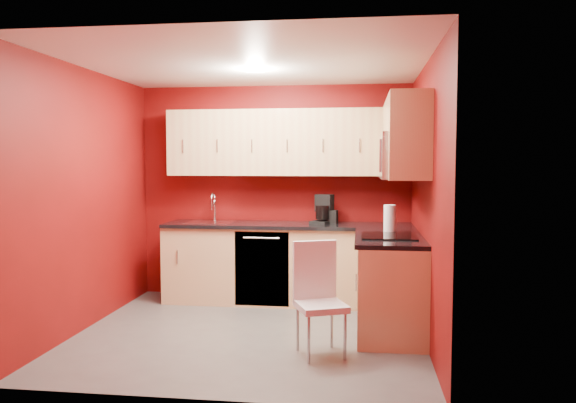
% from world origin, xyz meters
% --- Properties ---
extents(floor, '(3.20, 3.20, 0.00)m').
position_xyz_m(floor, '(0.00, 0.00, 0.00)').
color(floor, '#4F4C4A').
rests_on(floor, ground).
extents(ceiling, '(3.20, 3.20, 0.00)m').
position_xyz_m(ceiling, '(0.00, 0.00, 2.50)').
color(ceiling, white).
rests_on(ceiling, wall_back).
extents(wall_back, '(3.20, 0.00, 3.20)m').
position_xyz_m(wall_back, '(0.00, 1.50, 1.25)').
color(wall_back, '#6C0A0A').
rests_on(wall_back, floor).
extents(wall_front, '(3.20, 0.00, 3.20)m').
position_xyz_m(wall_front, '(0.00, -1.50, 1.25)').
color(wall_front, '#6C0A0A').
rests_on(wall_front, floor).
extents(wall_left, '(0.00, 3.00, 3.00)m').
position_xyz_m(wall_left, '(-1.60, 0.00, 1.25)').
color(wall_left, '#6C0A0A').
rests_on(wall_left, floor).
extents(wall_right, '(0.00, 3.00, 3.00)m').
position_xyz_m(wall_right, '(1.60, 0.00, 1.25)').
color(wall_right, '#6C0A0A').
rests_on(wall_right, floor).
extents(base_cabinets_back, '(2.80, 0.60, 0.87)m').
position_xyz_m(base_cabinets_back, '(0.20, 1.20, 0.43)').
color(base_cabinets_back, tan).
rests_on(base_cabinets_back, floor).
extents(base_cabinets_right, '(0.60, 1.30, 0.87)m').
position_xyz_m(base_cabinets_right, '(1.30, 0.25, 0.43)').
color(base_cabinets_right, tan).
rests_on(base_cabinets_right, floor).
extents(countertop_back, '(2.80, 0.63, 0.04)m').
position_xyz_m(countertop_back, '(0.20, 1.19, 0.89)').
color(countertop_back, black).
rests_on(countertop_back, base_cabinets_back).
extents(countertop_right, '(0.63, 1.27, 0.04)m').
position_xyz_m(countertop_right, '(1.29, 0.23, 0.89)').
color(countertop_right, black).
rests_on(countertop_right, base_cabinets_right).
extents(upper_cabinets_back, '(2.80, 0.35, 0.75)m').
position_xyz_m(upper_cabinets_back, '(0.20, 1.32, 1.83)').
color(upper_cabinets_back, tan).
rests_on(upper_cabinets_back, wall_back).
extents(upper_cabinets_right, '(0.35, 1.55, 0.75)m').
position_xyz_m(upper_cabinets_right, '(1.42, 0.44, 1.89)').
color(upper_cabinets_right, tan).
rests_on(upper_cabinets_right, wall_right).
extents(microwave, '(0.42, 0.76, 0.42)m').
position_xyz_m(microwave, '(1.39, 0.20, 1.66)').
color(microwave, silver).
rests_on(microwave, upper_cabinets_right).
extents(cooktop, '(0.50, 0.55, 0.01)m').
position_xyz_m(cooktop, '(1.28, 0.20, 0.92)').
color(cooktop, black).
rests_on(cooktop, countertop_right).
extents(sink, '(0.52, 0.42, 0.35)m').
position_xyz_m(sink, '(-0.70, 1.20, 0.94)').
color(sink, silver).
rests_on(sink, countertop_back).
extents(dishwasher_front, '(0.60, 0.02, 0.82)m').
position_xyz_m(dishwasher_front, '(-0.05, 0.91, 0.43)').
color(dishwasher_front, black).
rests_on(dishwasher_front, base_cabinets_back).
extents(downlight, '(0.20, 0.20, 0.01)m').
position_xyz_m(downlight, '(0.00, 0.30, 2.48)').
color(downlight, white).
rests_on(downlight, ceiling).
extents(coffee_maker, '(0.29, 0.32, 0.33)m').
position_xyz_m(coffee_maker, '(0.58, 1.22, 1.07)').
color(coffee_maker, black).
rests_on(coffee_maker, countertop_back).
extents(napkin_holder, '(0.16, 0.16, 0.15)m').
position_xyz_m(napkin_holder, '(0.69, 1.26, 0.98)').
color(napkin_holder, black).
rests_on(napkin_holder, countertop_back).
extents(paper_towel, '(0.19, 0.19, 0.27)m').
position_xyz_m(paper_towel, '(1.30, 0.49, 1.05)').
color(paper_towel, white).
rests_on(paper_towel, countertop_right).
extents(dining_chair, '(0.50, 0.51, 0.94)m').
position_xyz_m(dining_chair, '(0.70, -0.52, 0.47)').
color(dining_chair, silver).
rests_on(dining_chair, floor).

